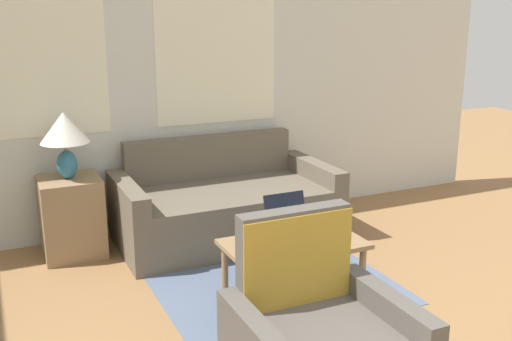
# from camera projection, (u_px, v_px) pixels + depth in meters

# --- Properties ---
(wall_back) EXTENTS (7.00, 0.06, 2.60)m
(wall_back) POSITION_uv_depth(u_px,v_px,m) (142.00, 80.00, 4.98)
(wall_back) COLOR silver
(wall_back) RESTS_ON ground_plane
(rug) EXTENTS (1.60, 2.04, 0.01)m
(rug) POSITION_uv_depth(u_px,v_px,m) (254.00, 266.00, 4.50)
(rug) COLOR slate
(rug) RESTS_ON ground_plane
(couch) EXTENTS (1.79, 0.93, 0.81)m
(couch) POSITION_uv_depth(u_px,v_px,m) (224.00, 207.00, 5.04)
(couch) COLOR #665B4C
(couch) RESTS_ON ground_plane
(side_table) EXTENTS (0.46, 0.46, 0.62)m
(side_table) POSITION_uv_depth(u_px,v_px,m) (72.00, 217.00, 4.66)
(side_table) COLOR #937551
(side_table) RESTS_ON ground_plane
(table_lamp) EXTENTS (0.37, 0.37, 0.51)m
(table_lamp) POSITION_uv_depth(u_px,v_px,m) (64.00, 133.00, 4.49)
(table_lamp) COLOR teal
(table_lamp) RESTS_ON side_table
(coffee_table) EXTENTS (0.89, 0.52, 0.43)m
(coffee_table) POSITION_uv_depth(u_px,v_px,m) (293.00, 250.00, 3.86)
(coffee_table) COLOR #8E704C
(coffee_table) RESTS_ON ground_plane
(laptop) EXTENTS (0.30, 0.32, 0.26)m
(laptop) POSITION_uv_depth(u_px,v_px,m) (292.00, 228.00, 3.93)
(laptop) COLOR #B7B7BC
(laptop) RESTS_ON coffee_table
(cup_navy) EXTENTS (0.10, 0.10, 0.11)m
(cup_navy) POSITION_uv_depth(u_px,v_px,m) (266.00, 250.00, 3.57)
(cup_navy) COLOR white
(cup_navy) RESTS_ON coffee_table
(cup_yellow) EXTENTS (0.09, 0.09, 0.07)m
(cup_yellow) POSITION_uv_depth(u_px,v_px,m) (246.00, 248.00, 3.65)
(cup_yellow) COLOR gold
(cup_yellow) RESTS_ON coffee_table
(snack_bowl) EXTENTS (0.17, 0.17, 0.07)m
(snack_bowl) POSITION_uv_depth(u_px,v_px,m) (335.00, 229.00, 3.98)
(snack_bowl) COLOR white
(snack_bowl) RESTS_ON coffee_table
(tv_remote) EXTENTS (0.09, 0.16, 0.02)m
(tv_remote) POSITION_uv_depth(u_px,v_px,m) (255.00, 240.00, 3.84)
(tv_remote) COLOR black
(tv_remote) RESTS_ON coffee_table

